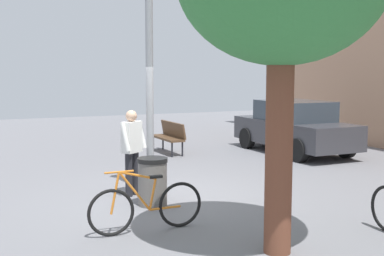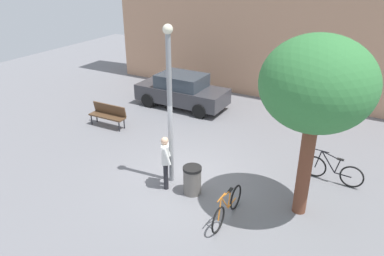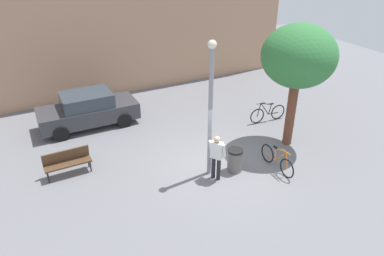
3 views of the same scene
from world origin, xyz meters
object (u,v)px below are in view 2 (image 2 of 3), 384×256
(bicycle_orange, at_px, (227,207))
(trash_bin, at_px, (192,180))
(person_by_lamppost, at_px, (165,159))
(plaza_tree, at_px, (317,86))
(parked_car_charcoal, at_px, (182,91))
(lamppost, at_px, (170,99))
(bicycle_black, at_px, (333,171))
(park_bench, at_px, (108,113))

(bicycle_orange, bearing_deg, trash_bin, 156.26)
(person_by_lamppost, distance_m, plaza_tree, 4.70)
(parked_car_charcoal, height_order, trash_bin, parked_car_charcoal)
(plaza_tree, bearing_deg, bicycle_orange, -140.38)
(lamppost, relative_size, plaza_tree, 0.99)
(bicycle_black, height_order, parked_car_charcoal, parked_car_charcoal)
(park_bench, xyz_separation_m, parked_car_charcoal, (1.51, 3.36, 0.23))
(plaza_tree, height_order, bicycle_black, plaza_tree)
(parked_car_charcoal, bearing_deg, person_by_lamppost, -63.31)
(plaza_tree, xyz_separation_m, trash_bin, (-2.97, -0.69, -3.16))
(lamppost, bearing_deg, trash_bin, -17.53)
(lamppost, height_order, bicycle_black, lamppost)
(park_bench, height_order, plaza_tree, plaza_tree)
(lamppost, relative_size, trash_bin, 5.50)
(person_by_lamppost, xyz_separation_m, trash_bin, (0.84, 0.11, -0.53))
(bicycle_orange, height_order, trash_bin, bicycle_orange)
(lamppost, relative_size, person_by_lamppost, 2.86)
(bicycle_black, bearing_deg, person_by_lamppost, -147.26)
(person_by_lamppost, xyz_separation_m, plaza_tree, (3.81, 0.80, 2.63))
(trash_bin, bearing_deg, parked_car_charcoal, 123.25)
(lamppost, distance_m, person_by_lamppost, 1.77)
(person_by_lamppost, xyz_separation_m, bicycle_black, (4.30, 2.76, -0.58))
(lamppost, bearing_deg, person_by_lamppost, -82.06)
(plaza_tree, bearing_deg, lamppost, -174.04)
(bicycle_black, bearing_deg, trash_bin, -142.52)
(lamppost, distance_m, plaza_tree, 3.99)
(person_by_lamppost, height_order, park_bench, person_by_lamppost)
(park_bench, bearing_deg, plaza_tree, -12.28)
(lamppost, xyz_separation_m, bicycle_black, (4.35, 2.37, -2.31))
(park_bench, xyz_separation_m, plaza_tree, (8.31, -1.81, 3.05))
(person_by_lamppost, relative_size, bicycle_black, 0.92)
(park_bench, bearing_deg, bicycle_black, 1.01)
(bicycle_black, xyz_separation_m, trash_bin, (-3.46, -2.65, 0.05))
(trash_bin, bearing_deg, person_by_lamppost, -172.40)
(bicycle_black, height_order, bicycle_orange, same)
(park_bench, bearing_deg, parked_car_charcoal, 65.79)
(bicycle_black, relative_size, parked_car_charcoal, 0.43)
(lamppost, xyz_separation_m, trash_bin, (0.89, -0.28, -2.25))
(bicycle_black, bearing_deg, plaza_tree, -104.02)
(bicycle_orange, distance_m, trash_bin, 1.53)
(lamppost, relative_size, park_bench, 2.96)
(parked_car_charcoal, relative_size, trash_bin, 4.84)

